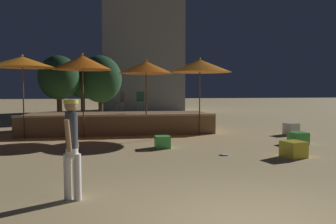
{
  "coord_description": "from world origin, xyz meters",
  "views": [
    {
      "loc": [
        -1.76,
        -4.06,
        1.89
      ],
      "look_at": [
        0.0,
        7.22,
        1.08
      ],
      "focal_mm": 35.0,
      "sensor_mm": 36.0,
      "label": 1
    }
  ],
  "objects_px": {
    "background_tree_0": "(59,78)",
    "background_tree_1": "(100,79)",
    "cube_seat_0": "(291,129)",
    "bistro_chair_0": "(121,100)",
    "cube_seat_2": "(162,142)",
    "patio_umbrella_1": "(146,68)",
    "frisbee_disc": "(225,154)",
    "patio_umbrella_2": "(22,62)",
    "patio_umbrella_3": "(200,66)",
    "person_1": "(72,144)",
    "cube_seat_3": "(294,149)",
    "cube_seat_1": "(298,138)",
    "background_tree_2": "(82,79)",
    "patio_umbrella_0": "(82,63)",
    "bistro_chair_1": "(141,99)"
  },
  "relations": [
    {
      "from": "background_tree_0",
      "to": "background_tree_1",
      "type": "bearing_deg",
      "value": 36.67
    },
    {
      "from": "cube_seat_0",
      "to": "bistro_chair_0",
      "type": "distance_m",
      "value": 7.35
    },
    {
      "from": "cube_seat_0",
      "to": "cube_seat_2",
      "type": "distance_m",
      "value": 6.1
    },
    {
      "from": "patio_umbrella_1",
      "to": "frisbee_disc",
      "type": "relative_size",
      "value": 11.57
    },
    {
      "from": "cube_seat_2",
      "to": "cube_seat_0",
      "type": "bearing_deg",
      "value": 21.17
    },
    {
      "from": "patio_umbrella_1",
      "to": "patio_umbrella_2",
      "type": "distance_m",
      "value": 4.67
    },
    {
      "from": "patio_umbrella_3",
      "to": "person_1",
      "type": "height_order",
      "value": "patio_umbrella_3"
    },
    {
      "from": "patio_umbrella_2",
      "to": "bistro_chair_0",
      "type": "xyz_separation_m",
      "value": [
        3.67,
        1.54,
        -1.49
      ]
    },
    {
      "from": "patio_umbrella_1",
      "to": "patio_umbrella_2",
      "type": "relative_size",
      "value": 0.97
    },
    {
      "from": "cube_seat_2",
      "to": "cube_seat_3",
      "type": "distance_m",
      "value": 3.93
    },
    {
      "from": "cube_seat_1",
      "to": "bistro_chair_0",
      "type": "height_order",
      "value": "bistro_chair_0"
    },
    {
      "from": "frisbee_disc",
      "to": "patio_umbrella_1",
      "type": "bearing_deg",
      "value": 113.16
    },
    {
      "from": "bistro_chair_0",
      "to": "background_tree_1",
      "type": "height_order",
      "value": "background_tree_1"
    },
    {
      "from": "frisbee_disc",
      "to": "background_tree_2",
      "type": "height_order",
      "value": "background_tree_2"
    },
    {
      "from": "bistro_chair_0",
      "to": "background_tree_0",
      "type": "relative_size",
      "value": 0.24
    },
    {
      "from": "patio_umbrella_0",
      "to": "cube_seat_2",
      "type": "height_order",
      "value": "patio_umbrella_0"
    },
    {
      "from": "patio_umbrella_3",
      "to": "background_tree_0",
      "type": "bearing_deg",
      "value": 137.44
    },
    {
      "from": "cube_seat_3",
      "to": "bistro_chair_0",
      "type": "height_order",
      "value": "bistro_chair_0"
    },
    {
      "from": "cube_seat_1",
      "to": "bistro_chair_1",
      "type": "bearing_deg",
      "value": 137.18
    },
    {
      "from": "bistro_chair_0",
      "to": "patio_umbrella_1",
      "type": "bearing_deg",
      "value": 12.72
    },
    {
      "from": "person_1",
      "to": "bistro_chair_0",
      "type": "relative_size",
      "value": 1.92
    },
    {
      "from": "frisbee_disc",
      "to": "patio_umbrella_0",
      "type": "bearing_deg",
      "value": 137.21
    },
    {
      "from": "patio_umbrella_2",
      "to": "bistro_chair_0",
      "type": "height_order",
      "value": "patio_umbrella_2"
    },
    {
      "from": "patio_umbrella_1",
      "to": "patio_umbrella_3",
      "type": "height_order",
      "value": "patio_umbrella_3"
    },
    {
      "from": "patio_umbrella_1",
      "to": "cube_seat_1",
      "type": "bearing_deg",
      "value": -30.22
    },
    {
      "from": "cube_seat_3",
      "to": "patio_umbrella_1",
      "type": "bearing_deg",
      "value": 126.52
    },
    {
      "from": "bistro_chair_0",
      "to": "frisbee_disc",
      "type": "xyz_separation_m",
      "value": [
        2.86,
        -5.72,
        -1.39
      ]
    },
    {
      "from": "background_tree_1",
      "to": "bistro_chair_0",
      "type": "bearing_deg",
      "value": -79.29
    },
    {
      "from": "background_tree_0",
      "to": "bistro_chair_1",
      "type": "bearing_deg",
      "value": -44.24
    },
    {
      "from": "cube_seat_0",
      "to": "frisbee_disc",
      "type": "relative_size",
      "value": 2.24
    },
    {
      "from": "cube_seat_2",
      "to": "patio_umbrella_0",
      "type": "bearing_deg",
      "value": 136.57
    },
    {
      "from": "patio_umbrella_0",
      "to": "patio_umbrella_1",
      "type": "xyz_separation_m",
      "value": [
        2.45,
        0.36,
        -0.14
      ]
    },
    {
      "from": "frisbee_disc",
      "to": "cube_seat_3",
      "type": "bearing_deg",
      "value": -17.88
    },
    {
      "from": "bistro_chair_1",
      "to": "background_tree_2",
      "type": "xyz_separation_m",
      "value": [
        -3.38,
        7.93,
        1.12
      ]
    },
    {
      "from": "cube_seat_3",
      "to": "frisbee_disc",
      "type": "height_order",
      "value": "cube_seat_3"
    },
    {
      "from": "cube_seat_3",
      "to": "person_1",
      "type": "bearing_deg",
      "value": -154.48
    },
    {
      "from": "bistro_chair_0",
      "to": "background_tree_0",
      "type": "height_order",
      "value": "background_tree_0"
    },
    {
      "from": "cube_seat_3",
      "to": "bistro_chair_1",
      "type": "distance_m",
      "value": 7.78
    },
    {
      "from": "patio_umbrella_0",
      "to": "cube_seat_3",
      "type": "bearing_deg",
      "value": -36.83
    },
    {
      "from": "patio_umbrella_3",
      "to": "cube_seat_1",
      "type": "distance_m",
      "value": 4.75
    },
    {
      "from": "patio_umbrella_2",
      "to": "background_tree_2",
      "type": "relative_size",
      "value": 0.84
    },
    {
      "from": "background_tree_0",
      "to": "background_tree_1",
      "type": "height_order",
      "value": "background_tree_1"
    },
    {
      "from": "patio_umbrella_0",
      "to": "background_tree_2",
      "type": "distance_m",
      "value": 10.14
    },
    {
      "from": "cube_seat_3",
      "to": "bistro_chair_1",
      "type": "bearing_deg",
      "value": 119.07
    },
    {
      "from": "background_tree_1",
      "to": "background_tree_2",
      "type": "bearing_deg",
      "value": 121.57
    },
    {
      "from": "patio_umbrella_3",
      "to": "person_1",
      "type": "bearing_deg",
      "value": -118.87
    },
    {
      "from": "patio_umbrella_3",
      "to": "patio_umbrella_1",
      "type": "bearing_deg",
      "value": 178.03
    },
    {
      "from": "cube_seat_0",
      "to": "background_tree_1",
      "type": "relative_size",
      "value": 0.15
    },
    {
      "from": "cube_seat_0",
      "to": "cube_seat_3",
      "type": "distance_m",
      "value": 4.8
    },
    {
      "from": "patio_umbrella_0",
      "to": "cube_seat_2",
      "type": "relative_size",
      "value": 6.81
    }
  ]
}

